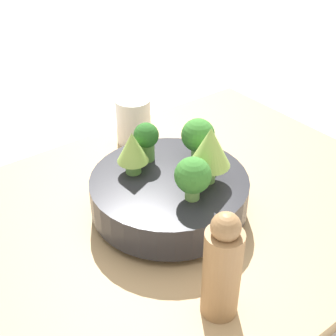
% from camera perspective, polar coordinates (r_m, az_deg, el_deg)
% --- Properties ---
extents(ground_plane, '(6.00, 6.00, 0.00)m').
position_cam_1_polar(ground_plane, '(0.87, -1.25, -7.62)').
color(ground_plane, silver).
extents(table, '(0.98, 0.67, 0.03)m').
position_cam_1_polar(table, '(0.86, -1.27, -6.86)').
color(table, tan).
rests_on(table, ground_plane).
extents(bowl, '(0.28, 0.28, 0.08)m').
position_cam_1_polar(bowl, '(0.84, 0.00, -2.99)').
color(bowl, '#28282D').
rests_on(bowl, table).
extents(broccoli_floret_back, '(0.05, 0.05, 0.07)m').
position_cam_1_polar(broccoli_floret_back, '(0.84, -2.67, 3.55)').
color(broccoli_floret_back, '#609347').
rests_on(broccoli_floret_back, bowl).
extents(broccoli_floret_front, '(0.06, 0.06, 0.08)m').
position_cam_1_polar(broccoli_floret_front, '(0.75, 3.05, -1.02)').
color(broccoli_floret_front, '#7AB256').
rests_on(broccoli_floret_front, bowl).
extents(broccoli_floret_right, '(0.06, 0.06, 0.08)m').
position_cam_1_polar(broccoli_floret_right, '(0.85, 3.67, 3.92)').
color(broccoli_floret_right, '#7AB256').
rests_on(broccoli_floret_right, bowl).
extents(romanesco_piece_far, '(0.06, 0.06, 0.08)m').
position_cam_1_polar(romanesco_piece_far, '(0.81, -4.36, 2.32)').
color(romanesco_piece_far, '#6BA34C').
rests_on(romanesco_piece_far, bowl).
extents(romanesco_piece_near, '(0.07, 0.07, 0.11)m').
position_cam_1_polar(romanesco_piece_near, '(0.77, 5.17, 2.44)').
color(romanesco_piece_near, '#7AB256').
rests_on(romanesco_piece_near, bowl).
extents(cup, '(0.08, 0.08, 0.10)m').
position_cam_1_polar(cup, '(1.05, -4.24, 5.80)').
color(cup, silver).
rests_on(cup, table).
extents(pepper_mill, '(0.05, 0.05, 0.18)m').
position_cam_1_polar(pepper_mill, '(0.65, 6.62, -12.02)').
color(pepper_mill, '#997047').
rests_on(pepper_mill, table).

